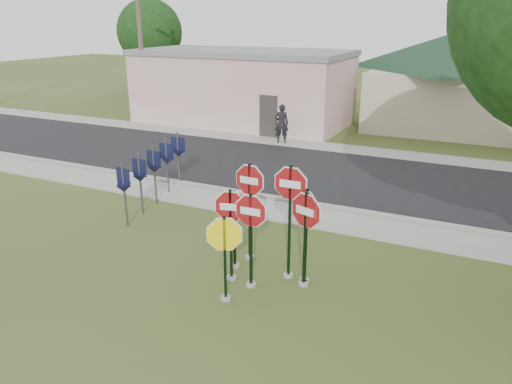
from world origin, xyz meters
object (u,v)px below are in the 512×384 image
at_px(stop_sign_center, 251,228).
at_px(stop_sign_left, 231,223).
at_px(pedestrian, 282,123).
at_px(utility_pole_near, 140,36).
at_px(stop_sign_yellow, 225,249).

bearing_deg(stop_sign_center, stop_sign_left, 170.42).
height_order(stop_sign_left, pedestrian, stop_sign_left).
xyz_separation_m(stop_sign_center, utility_pole_near, (-13.93, 14.28, 3.49)).
bearing_deg(pedestrian, stop_sign_yellow, 88.83).
bearing_deg(stop_sign_left, pedestrian, 107.97).
bearing_deg(pedestrian, stop_sign_center, 90.75).
height_order(stop_sign_center, stop_sign_left, stop_sign_center).
relative_size(stop_sign_left, pedestrian, 1.26).
bearing_deg(stop_sign_yellow, pedestrian, 108.13).
height_order(stop_sign_center, stop_sign_yellow, stop_sign_center).
bearing_deg(stop_sign_center, utility_pole_near, 134.29).
relative_size(stop_sign_yellow, utility_pole_near, 0.22).
xyz_separation_m(stop_sign_left, utility_pole_near, (-13.36, 14.18, 3.51)).
xyz_separation_m(stop_sign_left, pedestrian, (-4.25, 13.10, -0.45)).
bearing_deg(stop_sign_yellow, stop_sign_center, 72.90).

